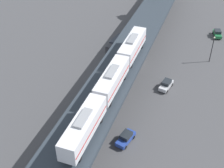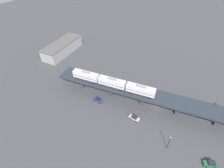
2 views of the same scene
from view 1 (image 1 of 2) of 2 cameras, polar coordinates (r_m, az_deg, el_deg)
The scene contains 8 objects.
ground_plane at distance 77.47m, azimuth 4.07°, elevation 3.82°, with size 400.00×400.00×0.00m, color #424244.
elevated_viaduct at distance 74.53m, azimuth 4.30°, elevation 7.67°, with size 30.09×91.35×6.84m.
subway_train at distance 55.85m, azimuth -0.00°, elevation 0.85°, with size 11.59×36.79×4.45m.
street_car_blue at distance 56.84m, azimuth 2.54°, elevation -9.80°, with size 1.97×4.41×1.89m.
street_car_green at distance 93.54m, azimuth 18.72°, elevation 8.76°, with size 3.67×4.73×1.89m.
street_car_silver at distance 69.62m, azimuth 9.89°, elevation -0.10°, with size 2.10×4.47×1.89m.
delivery_truck at distance 81.59m, azimuth 0.77°, elevation 7.23°, with size 2.87×7.36×3.20m.
street_lamp at distance 79.55m, azimuth 17.87°, elevation 6.42°, with size 0.44×0.44×6.94m.
Camera 1 is at (-30.99, 56.92, 42.43)m, focal length 50.00 mm.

